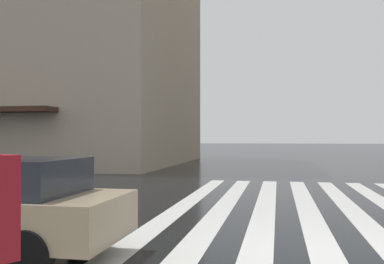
# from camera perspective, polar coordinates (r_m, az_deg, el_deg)

# --- Properties ---
(ground_plane) EXTENTS (220.00, 220.00, 0.00)m
(ground_plane) POSITION_cam_1_polar(r_m,az_deg,el_deg) (6.77, 17.19, -15.27)
(ground_plane) COLOR black
(zebra_crossing) EXTENTS (13.00, 6.50, 0.01)m
(zebra_crossing) POSITION_cam_1_polar(r_m,az_deg,el_deg) (10.68, 14.94, -9.84)
(zebra_crossing) COLOR silver
(zebra_crossing) RESTS_ON ground_plane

